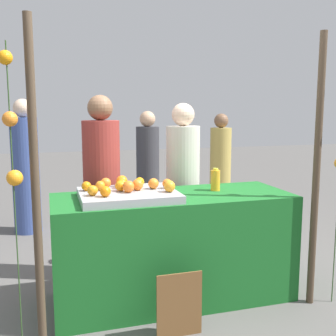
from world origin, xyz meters
TOP-DOWN VIEW (x-y plane):
  - ground_plane at (0.00, 0.00)m, footprint 24.00×24.00m
  - stall_counter at (0.00, 0.00)m, footprint 1.93×0.73m
  - orange_tray at (-0.38, -0.04)m, footprint 0.74×0.59m
  - orange_0 at (-0.17, -0.00)m, footprint 0.09×0.09m
  - orange_1 at (-0.25, 0.13)m, footprint 0.08×0.08m
  - orange_2 at (-0.57, -0.19)m, footprint 0.08×0.08m
  - orange_3 at (-0.30, -0.02)m, footprint 0.09×0.09m
  - orange_4 at (-0.05, -0.01)m, footprint 0.08×0.08m
  - orange_5 at (-0.66, -0.12)m, footprint 0.08×0.08m
  - orange_6 at (-0.08, -0.15)m, footprint 0.09×0.09m
  - orange_7 at (-0.39, 0.17)m, footprint 0.09×0.09m
  - orange_8 at (-0.43, -0.01)m, footprint 0.08×0.08m
  - orange_9 at (-0.58, 0.06)m, footprint 0.08×0.08m
  - orange_10 at (-0.40, 0.09)m, footprint 0.08×0.08m
  - orange_11 at (-0.53, 0.13)m, footprint 0.08×0.08m
  - orange_12 at (-0.38, -0.08)m, footprint 0.09×0.09m
  - orange_13 at (-0.69, 0.07)m, footprint 0.07×0.07m
  - juice_bottle at (0.40, 0.07)m, footprint 0.08×0.08m
  - chalkboard_sign at (-0.13, -0.57)m, footprint 0.33×0.03m
  - vendor_left at (-0.50, 0.62)m, footprint 0.34×0.34m
  - vendor_right at (0.29, 0.62)m, footprint 0.32×0.32m
  - crowd_person_0 at (0.32, 2.18)m, footprint 0.31×0.31m
  - crowd_person_1 at (-1.24, 2.27)m, footprint 0.34×0.34m
  - crowd_person_2 at (1.41, 2.26)m, footprint 0.30×0.30m
  - canopy_post_left at (-1.04, -0.41)m, footprint 0.06×0.06m
  - canopy_post_right at (1.04, -0.41)m, footprint 0.06×0.06m
  - garland_strand_left at (-1.17, -0.44)m, footprint 0.11×0.10m

SIDE VIEW (x-z plane):
  - ground_plane at x=0.00m, z-range 0.00..0.00m
  - chalkboard_sign at x=-0.13m, z-range -0.01..0.46m
  - stall_counter at x=0.00m, z-range 0.00..0.88m
  - crowd_person_2 at x=1.41m, z-range -0.05..1.45m
  - crowd_person_0 at x=0.32m, z-range -0.05..1.48m
  - vendor_right at x=0.29m, z-range -0.06..1.57m
  - crowd_person_1 at x=-1.24m, z-range -0.06..1.63m
  - vendor_left at x=-0.50m, z-range -0.06..1.63m
  - orange_tray at x=-0.38m, z-range 0.88..0.94m
  - juice_bottle at x=0.40m, z-range 0.87..1.06m
  - orange_13 at x=-0.69m, z-range 0.94..1.01m
  - orange_1 at x=-0.25m, z-range 0.94..1.01m
  - orange_9 at x=-0.58m, z-range 0.94..1.01m
  - orange_4 at x=-0.05m, z-range 0.94..1.01m
  - orange_5 at x=-0.66m, z-range 0.94..1.01m
  - orange_2 at x=-0.57m, z-range 0.94..1.02m
  - orange_10 at x=-0.40m, z-range 0.94..1.02m
  - orange_8 at x=-0.43m, z-range 0.94..1.02m
  - orange_11 at x=-0.53m, z-range 0.94..1.02m
  - orange_0 at x=-0.17m, z-range 0.94..1.02m
  - orange_3 at x=-0.30m, z-range 0.94..1.02m
  - orange_6 at x=-0.08m, z-range 0.94..1.02m
  - orange_12 at x=-0.38m, z-range 0.94..1.03m
  - orange_7 at x=-0.39m, z-range 0.94..1.03m
  - canopy_post_left at x=-1.04m, z-range 0.00..2.15m
  - canopy_post_right at x=1.04m, z-range 0.00..2.15m
  - garland_strand_left at x=-1.17m, z-range 0.45..2.42m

